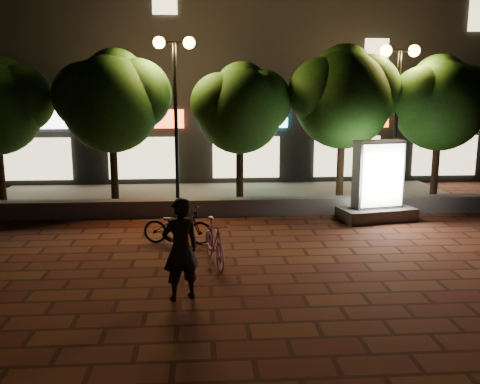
{
  "coord_description": "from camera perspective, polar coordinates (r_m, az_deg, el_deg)",
  "views": [
    {
      "loc": [
        -0.66,
        -11.01,
        3.68
      ],
      "look_at": [
        0.23,
        1.5,
        1.19
      ],
      "focal_mm": 38.6,
      "sensor_mm": 36.0,
      "label": 1
    }
  ],
  "objects": [
    {
      "name": "ground",
      "position": [
        11.62,
        -0.62,
        -7.24
      ],
      "size": [
        80.0,
        80.0,
        0.0
      ],
      "primitive_type": "plane",
      "color": "#5B2D1C",
      "rests_on": "ground"
    },
    {
      "name": "retaining_wall",
      "position": [
        15.41,
        -1.52,
        -1.65
      ],
      "size": [
        16.0,
        0.45,
        0.5
      ],
      "primitive_type": "cube",
      "color": "#5F5D58",
      "rests_on": "ground"
    },
    {
      "name": "sidewalk",
      "position": [
        17.89,
        -1.87,
        -0.53
      ],
      "size": [
        16.0,
        5.0,
        0.08
      ],
      "primitive_type": "cube",
      "color": "#5F5D58",
      "rests_on": "ground"
    },
    {
      "name": "building_block",
      "position": [
        24.04,
        -2.58,
        14.34
      ],
      "size": [
        28.0,
        8.12,
        11.3
      ],
      "color": "black",
      "rests_on": "ground"
    },
    {
      "name": "tree_left",
      "position": [
        16.71,
        -13.89,
        10.09
      ],
      "size": [
        3.6,
        3.0,
        4.89
      ],
      "color": "black",
      "rests_on": "sidewalk"
    },
    {
      "name": "tree_mid",
      "position": [
        16.52,
        0.13,
        9.6
      ],
      "size": [
        3.24,
        2.7,
        4.5
      ],
      "color": "black",
      "rests_on": "sidewalk"
    },
    {
      "name": "tree_right",
      "position": [
        17.08,
        11.46,
        10.61
      ],
      "size": [
        3.72,
        3.1,
        5.07
      ],
      "color": "black",
      "rests_on": "sidewalk"
    },
    {
      "name": "tree_far_right",
      "position": [
        18.19,
        21.33,
        9.48
      ],
      "size": [
        3.48,
        2.9,
        4.76
      ],
      "color": "black",
      "rests_on": "sidewalk"
    },
    {
      "name": "street_lamp_left",
      "position": [
        16.23,
        -7.21,
        12.35
      ],
      "size": [
        1.26,
        0.36,
        5.18
      ],
      "color": "black",
      "rests_on": "sidewalk"
    },
    {
      "name": "street_lamp_right",
      "position": [
        17.34,
        17.09,
        11.44
      ],
      "size": [
        1.26,
        0.36,
        4.98
      ],
      "color": "black",
      "rests_on": "sidewalk"
    },
    {
      "name": "ad_kiosk",
      "position": [
        15.25,
        14.95,
        0.42
      ],
      "size": [
        2.29,
        1.47,
        2.29
      ],
      "color": "#5F5D58",
      "rests_on": "ground"
    },
    {
      "name": "scooter_pink",
      "position": [
        10.99,
        -2.86,
        -5.6
      ],
      "size": [
        0.82,
        1.73,
        1.0
      ],
      "primitive_type": "imported",
      "rotation": [
        0.0,
        0.0,
        0.21
      ],
      "color": "#E796C3",
      "rests_on": "ground"
    },
    {
      "name": "rider",
      "position": [
        9.2,
        -6.58,
        -6.27
      ],
      "size": [
        0.8,
        0.67,
        1.85
      ],
      "primitive_type": "imported",
      "rotation": [
        0.0,
        0.0,
        3.54
      ],
      "color": "black",
      "rests_on": "ground"
    },
    {
      "name": "scooter_parked",
      "position": [
        12.6,
        -6.9,
        -3.75
      ],
      "size": [
        1.77,
        0.89,
        0.89
      ],
      "primitive_type": "imported",
      "rotation": [
        0.0,
        0.0,
        1.38
      ],
      "color": "black",
      "rests_on": "ground"
    }
  ]
}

